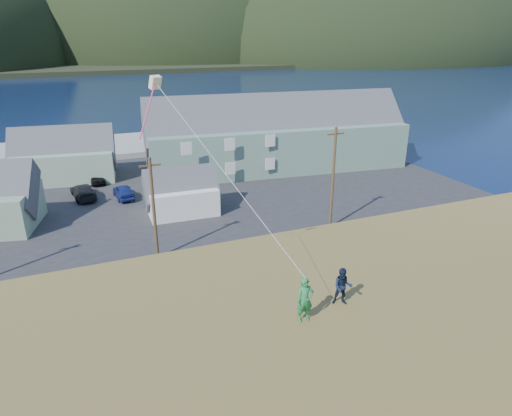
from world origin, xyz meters
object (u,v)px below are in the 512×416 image
at_px(wharf, 73,150).
at_px(shed_white, 181,193).
at_px(kite_flyer_green, 305,300).
at_px(kite_flyer_navy, 343,287).
at_px(lodge, 277,135).
at_px(shed_palegreen_far, 64,156).

xyz_separation_m(wharf, shed_white, (9.16, -29.74, 1.70)).
bearing_deg(wharf, kite_flyer_green, -83.56).
bearing_deg(kite_flyer_navy, wharf, 126.37).
relative_size(lodge, kite_flyer_green, 20.13).
distance_m(shed_white, kite_flyer_navy, 29.65).
relative_size(lodge, shed_white, 4.72).
height_order(wharf, shed_palegreen_far, shed_palegreen_far).
relative_size(wharf, lodge, 0.77).
xyz_separation_m(lodge, shed_white, (-15.24, -10.96, -2.32)).
relative_size(kite_flyer_green, kite_flyer_navy, 1.14).
relative_size(shed_white, kite_flyer_navy, 4.86).
bearing_deg(shed_palegreen_far, kite_flyer_navy, -70.77).
relative_size(lodge, shed_palegreen_far, 2.73).
bearing_deg(shed_palegreen_far, wharf, 92.82).
height_order(shed_white, shed_palegreen_far, shed_palegreen_far).
relative_size(shed_palegreen_far, kite_flyer_navy, 8.42).
height_order(lodge, kite_flyer_green, lodge).
bearing_deg(kite_flyer_green, lodge, 71.15).
relative_size(wharf, shed_white, 3.63).
relative_size(wharf, shed_palegreen_far, 2.09).
xyz_separation_m(lodge, shed_palegreen_far, (-25.47, 5.07, -1.48)).
distance_m(wharf, lodge, 31.05).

